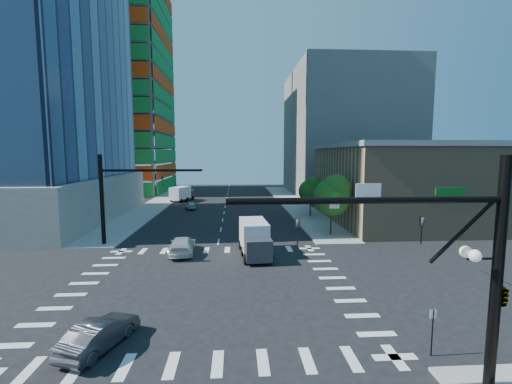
{
  "coord_description": "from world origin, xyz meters",
  "views": [
    {
      "loc": [
        1.84,
        -23.18,
        9.18
      ],
      "look_at": [
        3.71,
        8.0,
        5.7
      ],
      "focal_mm": 24.0,
      "sensor_mm": 36.0,
      "label": 1
    }
  ],
  "objects": [
    {
      "name": "construction_building",
      "position": [
        -27.41,
        61.93,
        24.61
      ],
      "size": [
        25.16,
        34.5,
        70.6
      ],
      "color": "gray",
      "rests_on": "ground"
    },
    {
      "name": "bg_building_ne",
      "position": [
        27.0,
        55.0,
        14.0
      ],
      "size": [
        24.0,
        30.0,
        28.0
      ],
      "primitive_type": "cube",
      "color": "slate",
      "rests_on": "ground"
    },
    {
      "name": "car_sb_mid",
      "position": [
        -5.68,
        33.9,
        0.63
      ],
      "size": [
        2.31,
        3.97,
        1.27
      ],
      "primitive_type": "imported",
      "rotation": [
        0.0,
        0.0,
        3.37
      ],
      "color": "#A4A6AB",
      "rests_on": "ground"
    },
    {
      "name": "road_markings",
      "position": [
        0.0,
        0.0,
        0.01
      ],
      "size": [
        20.0,
        20.0,
        0.01
      ],
      "primitive_type": "cube",
      "color": "silver",
      "rests_on": "ground"
    },
    {
      "name": "sidewalk_ne",
      "position": [
        12.5,
        40.0,
        0.07
      ],
      "size": [
        5.0,
        60.0,
        0.15
      ],
      "primitive_type": "cube",
      "color": "#989490",
      "rests_on": "ground"
    },
    {
      "name": "car_sb_cross",
      "position": [
        -4.64,
        -7.42,
        0.71
      ],
      "size": [
        2.83,
        4.54,
        1.41
      ],
      "primitive_type": "imported",
      "rotation": [
        0.0,
        0.0,
        2.8
      ],
      "color": "#424246",
      "rests_on": "ground"
    },
    {
      "name": "car_sb_near",
      "position": [
        -3.12,
        8.03,
        0.78
      ],
      "size": [
        2.44,
        5.48,
        1.56
      ],
      "primitive_type": "imported",
      "rotation": [
        0.0,
        0.0,
        3.19
      ],
      "color": "white",
      "rests_on": "ground"
    },
    {
      "name": "car_nb_far",
      "position": [
        4.0,
        16.83,
        0.71
      ],
      "size": [
        3.22,
        5.42,
        1.41
      ],
      "primitive_type": "imported",
      "rotation": [
        0.0,
        0.0,
        0.18
      ],
      "color": "black",
      "rests_on": "ground"
    },
    {
      "name": "sidewalk_nw",
      "position": [
        -12.5,
        40.0,
        0.07
      ],
      "size": [
        5.0,
        60.0,
        0.15
      ],
      "primitive_type": "cube",
      "color": "#989490",
      "rests_on": "ground"
    },
    {
      "name": "signal_mast_se",
      "position": [
        10.6,
        -11.5,
        5.01
      ],
      "size": [
        10.51,
        2.48,
        9.0
      ],
      "color": "black",
      "rests_on": "sidewalk_se"
    },
    {
      "name": "ground",
      "position": [
        0.0,
        0.0,
        0.0
      ],
      "size": [
        160.0,
        160.0,
        0.0
      ],
      "primitive_type": "plane",
      "color": "black",
      "rests_on": "ground"
    },
    {
      "name": "signal_mast_nw",
      "position": [
        -10.0,
        11.5,
        5.49
      ],
      "size": [
        10.2,
        0.4,
        9.0
      ],
      "color": "black",
      "rests_on": "sidewalk_nw"
    },
    {
      "name": "tree_north",
      "position": [
        12.93,
        25.9,
        3.99
      ],
      "size": [
        3.54,
        3.52,
        5.78
      ],
      "color": "#382316",
      "rests_on": "sidewalk_ne"
    },
    {
      "name": "no_parking_sign",
      "position": [
        10.7,
        -9.0,
        1.38
      ],
      "size": [
        0.3,
        0.06,
        2.2
      ],
      "color": "black",
      "rests_on": "ground"
    },
    {
      "name": "commercial_building",
      "position": [
        25.0,
        22.0,
        5.31
      ],
      "size": [
        20.5,
        22.5,
        10.6
      ],
      "color": "#9C7F5B",
      "rests_on": "ground"
    },
    {
      "name": "box_truck_far",
      "position": [
        -8.5,
        43.82,
        1.28
      ],
      "size": [
        4.24,
        5.98,
        2.89
      ],
      "rotation": [
        0.0,
        0.0,
        2.76
      ],
      "color": "black",
      "rests_on": "ground"
    },
    {
      "name": "box_truck_near",
      "position": [
        3.55,
        6.82,
        1.35
      ],
      "size": [
        2.9,
        5.98,
        3.05
      ],
      "rotation": [
        0.0,
        0.0,
        0.07
      ],
      "color": "black",
      "rests_on": "ground"
    },
    {
      "name": "tree_south",
      "position": [
        12.63,
        13.9,
        4.69
      ],
      "size": [
        4.16,
        4.16,
        6.82
      ],
      "color": "#382316",
      "rests_on": "sidewalk_ne"
    }
  ]
}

